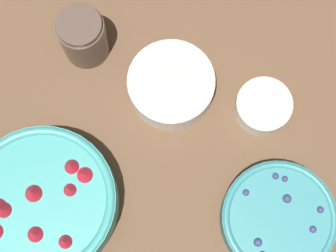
# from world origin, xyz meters

# --- Properties ---
(ground_plane) EXTENTS (4.00, 4.00, 0.00)m
(ground_plane) POSITION_xyz_m (0.00, 0.00, 0.00)
(ground_plane) COLOR brown
(bowl_strawberries) EXTENTS (0.24, 0.24, 0.09)m
(bowl_strawberries) POSITION_xyz_m (0.14, 0.08, 0.04)
(bowl_strawberries) COLOR teal
(bowl_strawberries) RESTS_ON ground_plane
(bowl_blueberries) EXTENTS (0.19, 0.19, 0.06)m
(bowl_blueberries) POSITION_xyz_m (-0.23, -0.02, 0.03)
(bowl_blueberries) COLOR teal
(bowl_blueberries) RESTS_ON ground_plane
(bowl_bananas) EXTENTS (0.15, 0.15, 0.06)m
(bowl_bananas) POSITION_xyz_m (0.01, -0.19, 0.03)
(bowl_bananas) COLOR silver
(bowl_bananas) RESTS_ON ground_plane
(bowl_cream) EXTENTS (0.10, 0.10, 0.05)m
(bowl_cream) POSITION_xyz_m (-0.16, -0.20, 0.03)
(bowl_cream) COLOR silver
(bowl_cream) RESTS_ON ground_plane
(jar_chocolate) EXTENTS (0.08, 0.08, 0.11)m
(jar_chocolate) POSITION_xyz_m (0.18, -0.21, 0.05)
(jar_chocolate) COLOR #4C3D33
(jar_chocolate) RESTS_ON ground_plane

